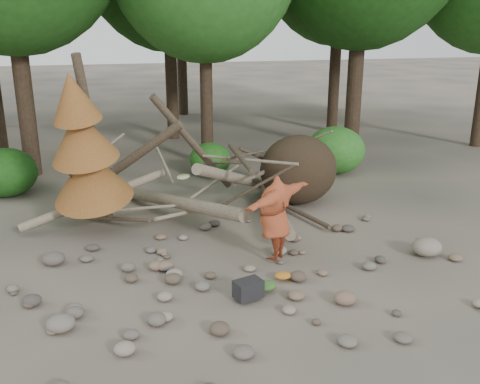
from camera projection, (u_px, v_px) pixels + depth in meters
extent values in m
plane|color=#514C44|center=(254.00, 280.00, 10.77)|extent=(120.00, 120.00, 0.00)
ellipsoid|color=#332619|center=(298.00, 170.00, 15.07)|extent=(2.20, 1.87, 1.98)
cylinder|color=gray|center=(175.00, 202.00, 13.75)|extent=(2.61, 5.11, 1.08)
cylinder|color=gray|center=(238.00, 178.00, 14.55)|extent=(3.18, 3.71, 1.90)
cylinder|color=brown|center=(124.00, 164.00, 14.02)|extent=(3.08, 1.91, 2.49)
cylinder|color=gray|center=(274.00, 203.00, 14.28)|extent=(1.13, 4.98, 0.43)
cylinder|color=brown|center=(193.00, 144.00, 14.56)|extent=(2.39, 1.03, 2.89)
cylinder|color=gray|center=(95.00, 199.00, 13.48)|extent=(3.71, 0.86, 1.20)
cylinder|color=#4C3F30|center=(117.00, 219.00, 13.27)|extent=(1.52, 1.70, 0.49)
cylinder|color=gray|center=(215.00, 182.00, 14.62)|extent=(1.57, 0.85, 0.69)
cylinder|color=#4C3F30|center=(265.00, 159.00, 15.36)|extent=(1.92, 1.25, 1.10)
cylinder|color=gray|center=(164.00, 162.00, 13.87)|extent=(0.37, 1.42, 0.85)
cylinder|color=#4C3F30|center=(298.00, 212.00, 14.21)|extent=(0.79, 2.54, 0.12)
cylinder|color=gray|center=(187.00, 212.00, 13.28)|extent=(1.78, 1.11, 0.29)
cylinder|color=#4C3F30|center=(94.00, 142.00, 12.87)|extent=(0.67, 1.13, 4.35)
cone|color=brown|center=(90.00, 174.00, 12.75)|extent=(2.06, 2.13, 1.86)
cone|color=brown|center=(81.00, 135.00, 12.23)|extent=(1.71, 1.78, 1.65)
cone|color=brown|center=(73.00, 97.00, 11.76)|extent=(1.23, 1.30, 1.41)
cylinder|color=#38281C|center=(17.00, 38.00, 16.89)|extent=(0.56, 0.56, 8.96)
cylinder|color=#38281C|center=(206.00, 64.00, 18.39)|extent=(0.44, 0.44, 7.14)
cylinder|color=#38281C|center=(358.00, 29.00, 20.09)|extent=(0.60, 0.60, 9.45)
cylinder|color=#38281C|center=(170.00, 39.00, 22.65)|extent=(0.52, 0.52, 8.54)
cylinder|color=#38281C|center=(336.00, 43.00, 24.22)|extent=(0.50, 0.50, 8.12)
cylinder|color=#38281C|center=(181.00, 33.00, 28.78)|extent=(0.54, 0.54, 8.75)
cylinder|color=#38281C|center=(338.00, 41.00, 30.71)|extent=(0.46, 0.46, 7.84)
ellipsoid|color=#1D5015|center=(6.00, 173.00, 15.79)|extent=(1.80, 1.80, 1.44)
ellipsoid|color=#27661D|center=(210.00, 159.00, 17.97)|extent=(1.40, 1.40, 1.12)
ellipsoid|color=#317925|center=(335.00, 150.00, 18.21)|extent=(2.00, 2.00, 1.60)
imported|color=#983E22|center=(275.00, 218.00, 11.30)|extent=(2.18, 1.92, 1.87)
cylinder|color=tan|center=(183.00, 177.00, 10.24)|extent=(0.27, 0.26, 0.07)
cube|color=black|center=(248.00, 292.00, 9.96)|extent=(0.59, 0.47, 0.34)
ellipsoid|color=#356227|center=(266.00, 288.00, 10.30)|extent=(0.43, 0.36, 0.16)
ellipsoid|color=#B56D1F|center=(283.00, 278.00, 10.74)|extent=(0.35, 0.29, 0.13)
ellipsoid|color=slate|center=(61.00, 323.00, 8.97)|extent=(0.48, 0.43, 0.29)
ellipsoid|color=#795E4C|center=(345.00, 298.00, 9.83)|extent=(0.42, 0.38, 0.25)
ellipsoid|color=gray|center=(427.00, 247.00, 11.87)|extent=(0.68, 0.61, 0.41)
ellipsoid|color=#59504B|center=(53.00, 258.00, 11.42)|extent=(0.48, 0.43, 0.29)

